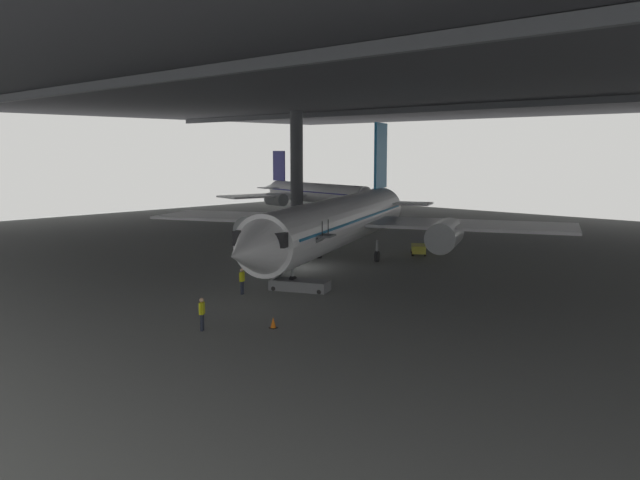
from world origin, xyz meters
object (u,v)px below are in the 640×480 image
object	(u,v)px
airplane_main	(340,221)
airplane_distant	(315,193)
baggage_tug	(418,249)
traffic_cone_orange	(273,323)
crew_worker_near_nose	(202,312)
crew_worker_by_stairs	(242,280)
boarding_stairs	(301,279)

from	to	relation	value
airplane_main	airplane_distant	bearing A→B (deg)	136.28
airplane_distant	baggage_tug	xyz separation A→B (m)	(34.19, -22.40, -2.51)
traffic_cone_orange	crew_worker_near_nose	bearing A→B (deg)	-129.37
crew_worker_by_stairs	traffic_cone_orange	size ratio (longest dim) A/B	2.84
crew_worker_near_nose	baggage_tug	size ratio (longest dim) A/B	0.71
airplane_main	crew_worker_near_nose	xyz separation A→B (m)	(8.20, -20.01, -2.55)
airplane_main	airplane_distant	world-z (taller)	airplane_main
boarding_stairs	baggage_tug	world-z (taller)	boarding_stairs
airplane_main	crew_worker_by_stairs	xyz separation A→B (m)	(2.98, -12.93, -2.57)
crew_worker_near_nose	crew_worker_by_stairs	bearing A→B (deg)	126.41
boarding_stairs	traffic_cone_orange	xyz separation A→B (m)	(5.62, -7.69, -0.45)
crew_worker_near_nose	traffic_cone_orange	xyz separation A→B (m)	(2.33, 2.84, -0.71)
boarding_stairs	traffic_cone_orange	distance (m)	9.54
airplane_distant	baggage_tug	size ratio (longest dim) A/B	11.44
crew_worker_near_nose	traffic_cone_orange	size ratio (longest dim) A/B	2.91
airplane_main	crew_worker_by_stairs	size ratio (longest dim) A/B	21.51
airplane_main	boarding_stairs	world-z (taller)	airplane_main
traffic_cone_orange	airplane_main	bearing A→B (deg)	121.52
baggage_tug	airplane_main	bearing A→B (deg)	-102.36
airplane_distant	traffic_cone_orange	xyz separation A→B (m)	(42.86, -48.08, -2.74)
airplane_main	baggage_tug	size ratio (longest dim) A/B	14.81
boarding_stairs	crew_worker_by_stairs	bearing A→B (deg)	-119.18
crew_worker_near_nose	airplane_distant	size ratio (longest dim) A/B	0.06
airplane_main	crew_worker_near_nose	world-z (taller)	airplane_main
baggage_tug	airplane_distant	bearing A→B (deg)	146.77
airplane_distant	crew_worker_by_stairs	bearing A→B (deg)	-51.16
airplane_main	traffic_cone_orange	distance (m)	20.40
crew_worker_by_stairs	baggage_tug	size ratio (longest dim) A/B	0.69
baggage_tug	crew_worker_by_stairs	bearing A→B (deg)	-87.02
airplane_main	traffic_cone_orange	xyz separation A→B (m)	(10.53, -17.17, -3.25)
crew_worker_near_nose	baggage_tug	bearing A→B (deg)	102.52
boarding_stairs	crew_worker_by_stairs	xyz separation A→B (m)	(-1.93, -3.45, 0.23)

